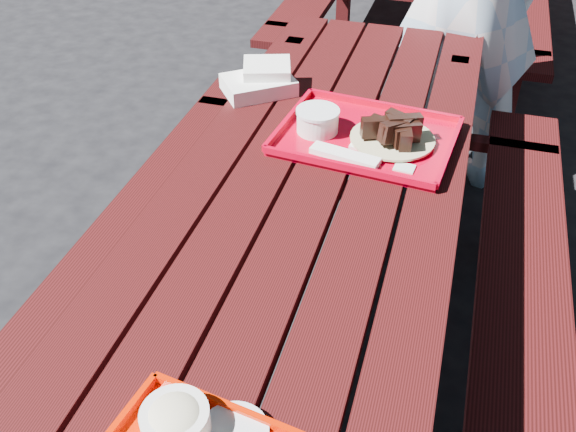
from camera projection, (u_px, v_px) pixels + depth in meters
name	position (u px, v px, depth m)	size (l,w,h in m)	color
ground	(301.00, 393.00, 2.03)	(60.00, 60.00, 0.00)	black
picnic_table_near	(304.00, 260.00, 1.68)	(1.41, 2.40, 0.75)	#3A0B0D
far_tray	(363.00, 134.00, 1.78)	(0.51, 0.42, 0.08)	#BF001B
white_cloth	(261.00, 80.00, 2.01)	(0.26, 0.25, 0.09)	white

